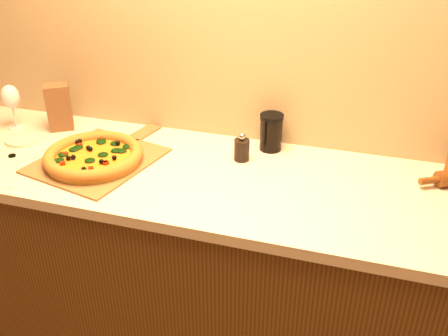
# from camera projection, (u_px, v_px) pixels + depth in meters

# --- Properties ---
(cabinet) EXTENTS (2.80, 0.65, 0.86)m
(cabinet) POSITION_uv_depth(u_px,v_px,m) (214.00, 274.00, 2.04)
(cabinet) COLOR #43290E
(cabinet) RESTS_ON ground
(countertop) EXTENTS (2.84, 0.68, 0.04)m
(countertop) POSITION_uv_depth(u_px,v_px,m) (213.00, 179.00, 1.82)
(countertop) COLOR #C3B298
(countertop) RESTS_ON cabinet
(pizza_peel) EXTENTS (0.48, 0.62, 0.01)m
(pizza_peel) POSITION_uv_depth(u_px,v_px,m) (100.00, 158.00, 1.90)
(pizza_peel) COLOR brown
(pizza_peel) RESTS_ON countertop
(pizza) EXTENTS (0.37, 0.37, 0.05)m
(pizza) POSITION_uv_depth(u_px,v_px,m) (94.00, 156.00, 1.86)
(pizza) COLOR #B27B2C
(pizza) RESTS_ON pizza_peel
(bottle_cap) EXTENTS (0.03, 0.03, 0.01)m
(bottle_cap) POSITION_uv_depth(u_px,v_px,m) (12.00, 156.00, 1.93)
(bottle_cap) COLOR black
(bottle_cap) RESTS_ON countertop
(pepper_grinder) EXTENTS (0.06, 0.06, 0.11)m
(pepper_grinder) POSITION_uv_depth(u_px,v_px,m) (242.00, 149.00, 1.88)
(pepper_grinder) COLOR black
(pepper_grinder) RESTS_ON countertop
(wine_glass) EXTENTS (0.08, 0.08, 0.19)m
(wine_glass) POSITION_uv_depth(u_px,v_px,m) (10.00, 98.00, 2.10)
(wine_glass) COLOR silver
(wine_glass) RESTS_ON countertop
(paper_bag) EXTENTS (0.13, 0.12, 0.20)m
(paper_bag) POSITION_uv_depth(u_px,v_px,m) (59.00, 107.00, 2.11)
(paper_bag) COLOR brown
(paper_bag) RESTS_ON countertop
(dark_jar) EXTENTS (0.09, 0.09, 0.15)m
(dark_jar) POSITION_uv_depth(u_px,v_px,m) (271.00, 132.00, 1.95)
(dark_jar) COLOR black
(dark_jar) RESTS_ON countertop
(side_plate) EXTENTS (0.17, 0.17, 0.01)m
(side_plate) POSITION_uv_depth(u_px,v_px,m) (23.00, 139.00, 2.05)
(side_plate) COLOR beige
(side_plate) RESTS_ON countertop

